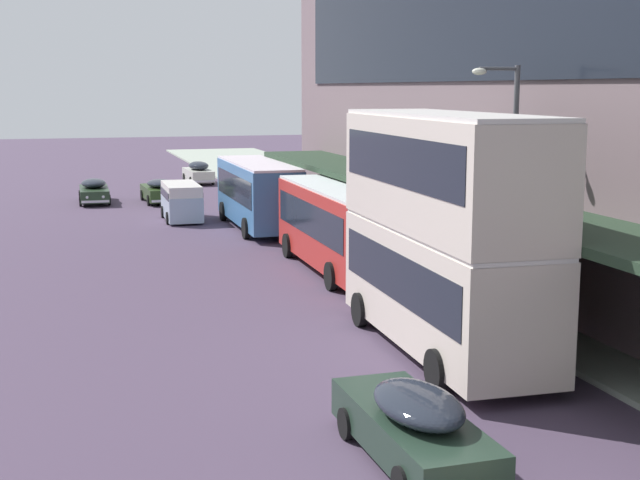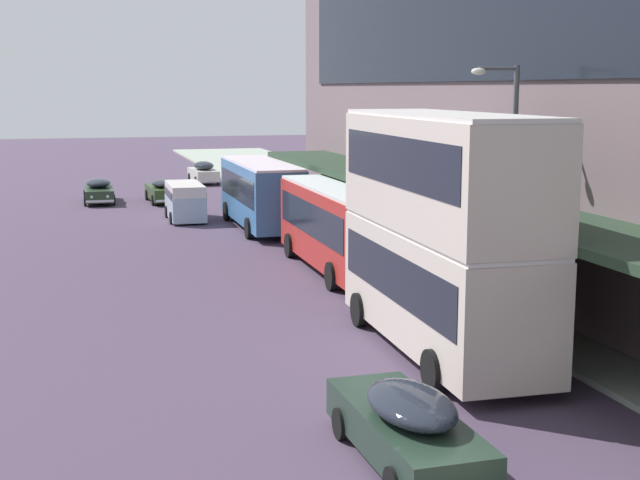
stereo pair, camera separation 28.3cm
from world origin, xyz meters
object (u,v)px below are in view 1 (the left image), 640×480
(sedan_trailing_mid, at_px, (414,425))
(street_lamp, at_px, (509,175))
(fire_hydrant, at_px, (467,290))
(transit_bus_kerbside_front, at_px, (443,226))
(sedan_lead_near, at_px, (160,191))
(vw_van, at_px, (181,200))
(transit_bus_kerbside_rear, at_px, (341,223))
(transit_bus_kerbside_far, at_px, (258,191))
(sedan_lead_mid, at_px, (94,191))
(sedan_oncoming_rear, at_px, (198,173))

(sedan_trailing_mid, height_order, street_lamp, street_lamp)
(sedan_trailing_mid, height_order, fire_hydrant, sedan_trailing_mid)
(street_lamp, relative_size, fire_hydrant, 10.61)
(transit_bus_kerbside_front, bearing_deg, sedan_lead_near, 95.88)
(vw_van, bearing_deg, fire_hydrant, -73.70)
(sedan_trailing_mid, bearing_deg, vw_van, 89.72)
(transit_bus_kerbside_front, distance_m, sedan_lead_near, 34.24)
(transit_bus_kerbside_rear, xyz_separation_m, sedan_trailing_mid, (-4.16, -17.30, -1.12))
(sedan_lead_near, xyz_separation_m, street_lamp, (6.53, -31.77, 3.71))
(transit_bus_kerbside_rear, xyz_separation_m, vw_van, (-4.00, 15.27, -0.78))
(transit_bus_kerbside_far, relative_size, street_lamp, 1.28)
(sedan_lead_near, relative_size, street_lamp, 0.65)
(vw_van, bearing_deg, sedan_lead_near, 91.68)
(transit_bus_kerbside_front, bearing_deg, sedan_lead_mid, 101.97)
(transit_bus_kerbside_far, bearing_deg, sedan_oncoming_rear, 88.77)
(transit_bus_kerbside_front, height_order, transit_bus_kerbside_rear, transit_bus_kerbside_front)
(sedan_lead_mid, height_order, fire_hydrant, sedan_lead_mid)
(transit_bus_kerbside_front, relative_size, vw_van, 2.02)
(street_lamp, bearing_deg, sedan_lead_near, 101.61)
(transit_bus_kerbside_far, xyz_separation_m, fire_hydrant, (3.01, -17.47, -1.42))
(sedan_oncoming_rear, distance_m, sedan_lead_near, 11.23)
(sedan_oncoming_rear, xyz_separation_m, sedan_lead_near, (-3.99, -10.50, -0.07))
(transit_bus_kerbside_far, distance_m, vw_van, 5.26)
(street_lamp, distance_m, fire_hydrant, 4.66)
(sedan_lead_mid, distance_m, vw_van, 9.72)
(sedan_lead_near, bearing_deg, fire_hydrant, -77.46)
(transit_bus_kerbside_far, xyz_separation_m, vw_van, (-3.28, 4.03, -0.81))
(transit_bus_kerbside_rear, bearing_deg, sedan_oncoming_rear, 90.42)
(sedan_trailing_mid, bearing_deg, sedan_oncoming_rear, 85.59)
(sedan_oncoming_rear, distance_m, fire_hydrant, 39.88)
(street_lamp, bearing_deg, transit_bus_kerbside_rear, 104.78)
(sedan_trailing_mid, height_order, vw_van, vw_van)
(sedan_lead_near, height_order, sedan_trailing_mid, sedan_trailing_mid)
(sedan_lead_mid, relative_size, sedan_trailing_mid, 0.99)
(transit_bus_kerbside_rear, height_order, vw_van, transit_bus_kerbside_rear)
(transit_bus_kerbside_front, relative_size, sedan_lead_mid, 1.89)
(vw_van, xyz_separation_m, fire_hydrant, (6.29, -21.50, -0.60))
(sedan_oncoming_rear, relative_size, street_lamp, 0.64)
(transit_bus_kerbside_far, bearing_deg, sedan_lead_near, 106.51)
(sedan_oncoming_rear, relative_size, sedan_lead_near, 0.99)
(fire_hydrant, bearing_deg, street_lamp, -89.71)
(transit_bus_kerbside_far, bearing_deg, sedan_lead_mid, 120.04)
(sedan_trailing_mid, relative_size, vw_van, 1.08)
(sedan_trailing_mid, bearing_deg, sedan_lead_mid, 95.49)
(fire_hydrant, bearing_deg, transit_bus_kerbside_far, 99.77)
(vw_van, bearing_deg, transit_bus_kerbside_rear, -75.31)
(transit_bus_kerbside_far, bearing_deg, fire_hydrant, -80.23)
(sedan_lead_mid, bearing_deg, sedan_lead_near, -14.23)
(transit_bus_kerbside_rear, bearing_deg, sedan_lead_near, 100.39)
(sedan_trailing_mid, distance_m, street_lamp, 11.37)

